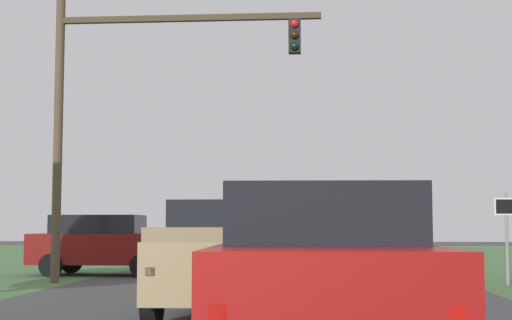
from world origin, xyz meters
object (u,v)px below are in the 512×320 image
(red_suv_near, at_px, (320,274))
(traffic_light, at_px, (126,93))
(pickup_truck_lead, at_px, (228,257))
(keep_moving_sign, at_px, (507,226))
(crossing_suv_far, at_px, (104,244))

(red_suv_near, height_order, traffic_light, traffic_light)
(pickup_truck_lead, height_order, keep_moving_sign, keep_moving_sign)
(pickup_truck_lead, relative_size, traffic_light, 0.71)
(traffic_light, bearing_deg, crossing_suv_far, 114.17)
(traffic_light, xyz_separation_m, keep_moving_sign, (9.84, 0.04, -3.51))
(pickup_truck_lead, distance_m, keep_moving_sign, 9.50)
(keep_moving_sign, bearing_deg, red_suv_near, -112.08)
(red_suv_near, bearing_deg, traffic_light, 112.93)
(pickup_truck_lead, relative_size, crossing_suv_far, 1.25)
(red_suv_near, bearing_deg, crossing_suv_far, 113.19)
(red_suv_near, xyz_separation_m, pickup_truck_lead, (-1.49, 4.81, -0.02))
(keep_moving_sign, xyz_separation_m, crossing_suv_far, (-11.27, 3.15, -0.54))
(traffic_light, relative_size, keep_moving_sign, 3.27)
(pickup_truck_lead, distance_m, traffic_light, 8.85)
(red_suv_near, height_order, keep_moving_sign, keep_moving_sign)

